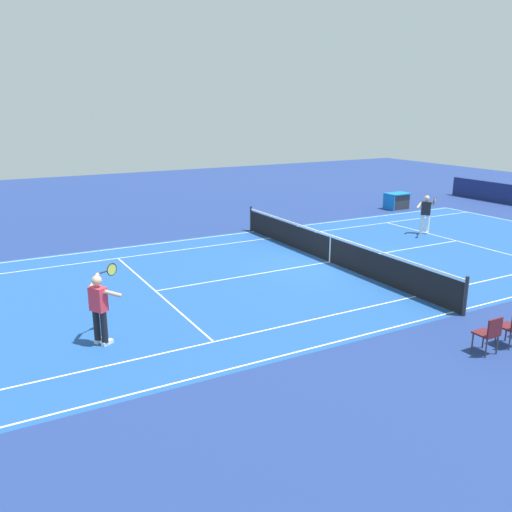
{
  "coord_description": "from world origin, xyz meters",
  "views": [
    {
      "loc": [
        11.13,
        14.62,
        5.24
      ],
      "look_at": [
        3.48,
        0.89,
        0.9
      ],
      "focal_mm": 37.71,
      "sensor_mm": 36.0,
      "label": 1
    }
  ],
  "objects_px": {
    "tennis_net": "(330,248)",
    "tennis_player_far": "(426,212)",
    "spectator_chair_3": "(489,332)",
    "equipment_cart_tarped": "(397,201)",
    "tennis_ball": "(340,256)",
    "tennis_player_near": "(100,306)"
  },
  "relations": [
    {
      "from": "tennis_player_far",
      "to": "equipment_cart_tarped",
      "type": "xyz_separation_m",
      "value": [
        -3.11,
        -5.01,
        -0.49
      ]
    },
    {
      "from": "tennis_player_far",
      "to": "equipment_cart_tarped",
      "type": "distance_m",
      "value": 5.92
    },
    {
      "from": "tennis_ball",
      "to": "equipment_cart_tarped",
      "type": "relative_size",
      "value": 0.05
    },
    {
      "from": "tennis_player_far",
      "to": "spectator_chair_3",
      "type": "xyz_separation_m",
      "value": [
        7.63,
        9.23,
        -0.41
      ]
    },
    {
      "from": "tennis_ball",
      "to": "tennis_player_near",
      "type": "bearing_deg",
      "value": 19.41
    },
    {
      "from": "tennis_net",
      "to": "tennis_player_far",
      "type": "distance_m",
      "value": 6.45
    },
    {
      "from": "tennis_player_near",
      "to": "tennis_net",
      "type": "bearing_deg",
      "value": -161.28
    },
    {
      "from": "tennis_net",
      "to": "spectator_chair_3",
      "type": "distance_m",
      "value": 7.76
    },
    {
      "from": "tennis_player_near",
      "to": "spectator_chair_3",
      "type": "distance_m",
      "value": 8.66
    },
    {
      "from": "tennis_net",
      "to": "tennis_player_far",
      "type": "bearing_deg",
      "value": -165.61
    },
    {
      "from": "tennis_player_far",
      "to": "tennis_ball",
      "type": "height_order",
      "value": "tennis_player_far"
    },
    {
      "from": "tennis_player_far",
      "to": "tennis_ball",
      "type": "xyz_separation_m",
      "value": [
        5.51,
        1.23,
        -0.9
      ]
    },
    {
      "from": "tennis_net",
      "to": "spectator_chair_3",
      "type": "xyz_separation_m",
      "value": [
        1.4,
        7.63,
        0.03
      ]
    },
    {
      "from": "spectator_chair_3",
      "to": "tennis_player_near",
      "type": "bearing_deg",
      "value": -32.84
    },
    {
      "from": "tennis_net",
      "to": "equipment_cart_tarped",
      "type": "xyz_separation_m",
      "value": [
        -9.34,
        -6.61,
        -0.05
      ]
    },
    {
      "from": "tennis_net",
      "to": "tennis_ball",
      "type": "height_order",
      "value": "tennis_net"
    },
    {
      "from": "tennis_player_far",
      "to": "spectator_chair_3",
      "type": "bearing_deg",
      "value": 50.4
    },
    {
      "from": "tennis_player_far",
      "to": "equipment_cart_tarped",
      "type": "height_order",
      "value": "tennis_player_far"
    },
    {
      "from": "tennis_ball",
      "to": "equipment_cart_tarped",
      "type": "bearing_deg",
      "value": -144.13
    },
    {
      "from": "equipment_cart_tarped",
      "to": "tennis_player_near",
      "type": "bearing_deg",
      "value": 27.92
    },
    {
      "from": "tennis_player_near",
      "to": "tennis_player_far",
      "type": "height_order",
      "value": "same"
    },
    {
      "from": "tennis_net",
      "to": "equipment_cart_tarped",
      "type": "height_order",
      "value": "tennis_net"
    }
  ]
}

